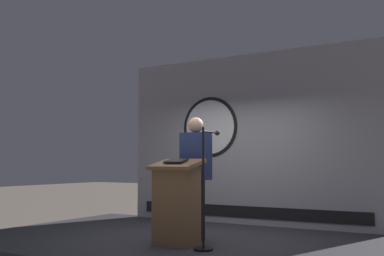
{
  "coord_description": "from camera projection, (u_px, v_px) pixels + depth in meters",
  "views": [
    {
      "loc": [
        3.37,
        -5.72,
        1.37
      ],
      "look_at": [
        0.05,
        -0.12,
        1.86
      ],
      "focal_mm": 43.55,
      "sensor_mm": 36.0,
      "label": 1
    }
  ],
  "objects": [
    {
      "name": "speaker_person",
      "position": [
        196.0,
        177.0,
        6.55
      ],
      "size": [
        0.4,
        0.26,
        1.72
      ],
      "color": "black",
      "rests_on": "stage_platform"
    },
    {
      "name": "microphone_stand",
      "position": [
        205.0,
        206.0,
        5.79
      ],
      "size": [
        0.24,
        0.53,
        1.52
      ],
      "color": "black",
      "rests_on": "stage_platform"
    },
    {
      "name": "podium",
      "position": [
        177.0,
        202.0,
        6.12
      ],
      "size": [
        0.64,
        0.5,
        1.13
      ],
      "color": "olive",
      "rests_on": "stage_platform"
    },
    {
      "name": "banner_display",
      "position": [
        245.0,
        139.0,
        8.25
      ],
      "size": [
        4.72,
        0.12,
        3.01
      ],
      "color": "#9E9EA3",
      "rests_on": "stage_platform"
    },
    {
      "name": "stage_platform",
      "position": [
        193.0,
        250.0,
        6.53
      ],
      "size": [
        6.4,
        4.0,
        0.3
      ],
      "primitive_type": "cube",
      "color": "#333338",
      "rests_on": "ground"
    }
  ]
}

